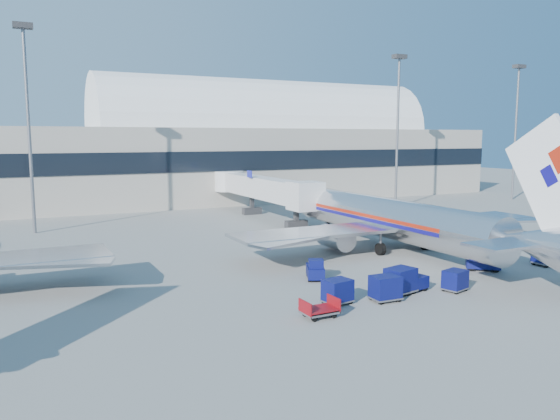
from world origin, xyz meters
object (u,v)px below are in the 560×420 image
jetbridge_near (258,187)px  mast_west (27,98)px  airliner_main (397,220)px  cart_solo_far (546,254)px  tug_right (482,261)px  cart_solo_near (455,280)px  cart_train_b (385,288)px  mast_far_east (517,112)px  cart_open_red (320,311)px  barrier_far (527,238)px  mast_east (398,109)px  tug_lead (409,281)px  barrier_near (479,243)px  cart_train_a (400,280)px  cart_train_c (337,291)px  barrier_mid (504,240)px  tug_left (315,270)px

jetbridge_near → mast_west: bearing=-178.3°
airliner_main → cart_solo_far: 12.81m
tug_right → cart_solo_far: cart_solo_far is taller
cart_solo_near → cart_train_b: bearing=161.7°
mast_far_east → jetbridge_near: bearing=179.0°
cart_solo_near → airliner_main: bearing=52.9°
mast_west → cart_train_b: 44.76m
cart_open_red → barrier_far: bearing=18.0°
cart_open_red → mast_east: bearing=45.6°
tug_lead → cart_solo_far: bearing=-7.2°
cart_train_b → cart_open_red: bearing=-168.2°
airliner_main → barrier_near: bearing=-17.4°
barrier_far → cart_train_a: 25.18m
jetbridge_near → cart_solo_far: jetbridge_near is taller
cart_train_c → airliner_main: bearing=30.1°
cart_train_c → mast_east: bearing=37.8°
mast_west → mast_east: same height
mast_east → mast_far_east: (25.00, 0.00, 0.00)m
barrier_near → barrier_far: (6.60, 0.00, 0.00)m
cart_open_red → cart_train_a: bearing=12.2°
jetbridge_near → mast_east: 24.91m
barrier_far → cart_train_c: cart_train_c is taller
mast_east → cart_train_c: bearing=-132.4°
jetbridge_near → cart_solo_far: 38.00m
barrier_mid → cart_open_red: (-27.55, -10.88, -0.05)m
tug_right → cart_solo_near: size_ratio=1.44×
barrier_far → cart_train_b: bearing=-158.6°
cart_open_red → cart_train_b: bearing=8.1°
tug_right → cart_open_red: (-17.47, -4.21, -0.37)m
cart_solo_far → cart_open_red: 23.82m
cart_train_b → cart_solo_far: cart_solo_far is taller
cart_open_red → cart_solo_far: bearing=6.0°
barrier_mid → tug_lead: tug_lead is taller
mast_west → cart_solo_near: size_ratio=11.63×
airliner_main → tug_left: airliner_main is taller
airliner_main → barrier_far: (14.60, -2.51, -2.48)m
mast_east → cart_train_a: (-28.88, -37.10, -13.84)m
jetbridge_near → cart_open_red: jetbridge_near is taller
airliner_main → cart_open_red: 21.21m
cart_train_a → cart_solo_near: cart_train_a is taller
tug_lead → cart_train_c: bearing=169.6°
airliner_main → mast_east: 34.51m
mast_far_east → cart_train_a: 66.86m
barrier_mid → cart_solo_far: 8.75m
airliner_main → barrier_near: (8.00, -2.51, -2.48)m
mast_east → cart_train_b: bearing=-129.0°
mast_west → cart_solo_far: size_ratio=10.73×
barrier_far → cart_train_a: (-23.48, -9.10, 0.50)m
tug_left → cart_train_b: (1.31, -6.77, 0.16)m
airliner_main → barrier_mid: bearing=-12.5°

